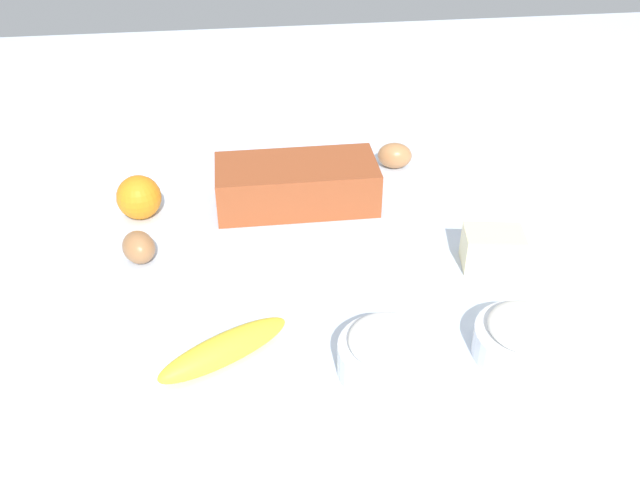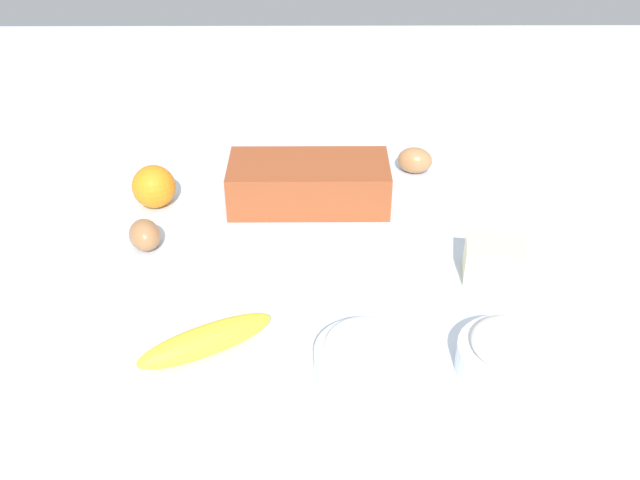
{
  "view_description": "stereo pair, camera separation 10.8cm",
  "coord_description": "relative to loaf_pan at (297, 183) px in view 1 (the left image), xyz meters",
  "views": [
    {
      "loc": [
        -0.11,
        -0.88,
        0.65
      ],
      "look_at": [
        0.0,
        0.0,
        0.04
      ],
      "focal_mm": 39.08,
      "sensor_mm": 36.0,
      "label": 1
    },
    {
      "loc": [
        -0.01,
        -0.89,
        0.65
      ],
      "look_at": [
        0.0,
        0.0,
        0.04
      ],
      "focal_mm": 39.08,
      "sensor_mm": 36.0,
      "label": 2
    }
  ],
  "objects": [
    {
      "name": "banana",
      "position": [
        -0.13,
        -0.38,
        -0.02
      ],
      "size": [
        0.19,
        0.13,
        0.04
      ],
      "primitive_type": "ellipsoid",
      "rotation": [
        0.0,
        0.0,
        0.51
      ],
      "color": "yellow",
      "rests_on": "ground_plane"
    },
    {
      "name": "orange_fruit",
      "position": [
        -0.27,
        -0.01,
        -0.0
      ],
      "size": [
        0.08,
        0.08,
        0.08
      ],
      "primitive_type": "sphere",
      "color": "orange",
      "rests_on": "ground_plane"
    },
    {
      "name": "ground_plane",
      "position": [
        0.02,
        -0.18,
        -0.05
      ],
      "size": [
        2.4,
        2.4,
        0.02
      ],
      "primitive_type": "cube",
      "color": "silver"
    },
    {
      "name": "flour_bowl",
      "position": [
        0.26,
        -0.42,
        -0.01
      ],
      "size": [
        0.13,
        0.13,
        0.07
      ],
      "color": "white",
      "rests_on": "ground_plane"
    },
    {
      "name": "egg_near_butter",
      "position": [
        0.2,
        0.11,
        -0.02
      ],
      "size": [
        0.08,
        0.06,
        0.05
      ],
      "primitive_type": "ellipsoid",
      "rotation": [
        0.0,
        1.57,
        6.05
      ],
      "color": "#B37949",
      "rests_on": "ground_plane"
    },
    {
      "name": "loaf_pan",
      "position": [
        0.0,
        0.0,
        0.0
      ],
      "size": [
        0.28,
        0.13,
        0.08
      ],
      "rotation": [
        0.0,
        0.0,
        -0.0
      ],
      "color": "#9E4723",
      "rests_on": "ground_plane"
    },
    {
      "name": "butter_block",
      "position": [
        0.28,
        -0.22,
        -0.01
      ],
      "size": [
        0.1,
        0.08,
        0.06
      ],
      "primitive_type": "cube",
      "rotation": [
        0.0,
        0.0,
        -0.16
      ],
      "color": "#F4EDB2",
      "rests_on": "ground_plane"
    },
    {
      "name": "sugar_bowl",
      "position": [
        0.07,
        -0.43,
        -0.01
      ],
      "size": [
        0.13,
        0.13,
        0.07
      ],
      "color": "white",
      "rests_on": "ground_plane"
    },
    {
      "name": "egg_beside_bowl",
      "position": [
        -0.26,
        -0.14,
        -0.02
      ],
      "size": [
        0.07,
        0.08,
        0.05
      ],
      "primitive_type": "ellipsoid",
      "rotation": [
        0.0,
        1.57,
        2.01
      ],
      "color": "#A46E43",
      "rests_on": "ground_plane"
    }
  ]
}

